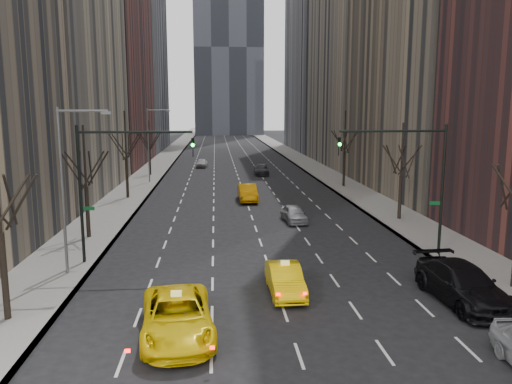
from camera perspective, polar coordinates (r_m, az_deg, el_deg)
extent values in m
plane|color=black|center=(19.53, 4.96, -18.14)|extent=(400.00, 400.00, 0.00)
cube|color=slate|center=(88.00, -10.67, 3.42)|extent=(4.50, 320.00, 0.15)
cube|color=slate|center=(88.83, 5.27, 3.60)|extent=(4.50, 320.00, 0.15)
cube|color=brown|center=(86.08, -17.87, 17.66)|extent=(14.00, 28.00, 44.00)
cube|color=slate|center=(116.46, -14.56, 19.51)|extent=(14.00, 30.00, 60.00)
cube|color=tan|center=(86.17, 12.73, 19.89)|extent=(14.00, 28.00, 50.00)
cube|color=slate|center=(116.43, 8.02, 19.21)|extent=(14.00, 30.00, 58.00)
cylinder|color=black|center=(23.94, -26.81, -8.59)|extent=(0.28, 0.28, 3.78)
cylinder|color=black|center=(23.94, -26.28, -0.86)|extent=(0.42, 1.80, 2.52)
cylinder|color=black|center=(23.19, -25.26, -1.09)|extent=(1.74, 0.72, 2.52)
cylinder|color=black|center=(22.47, -26.37, -1.48)|extent=(1.46, 1.25, 2.52)
cylinder|color=black|center=(36.88, -18.69, -2.17)|extent=(0.28, 0.28, 3.57)
cylinder|color=black|center=(36.33, -19.02, 3.89)|extent=(0.16, 0.16, 4.25)
cylinder|color=black|center=(37.20, -18.40, 2.65)|extent=(0.42, 1.80, 2.52)
cylinder|color=black|center=(36.52, -17.60, 2.57)|extent=(1.74, 0.72, 2.52)
cylinder|color=black|center=(35.73, -18.13, 2.40)|extent=(1.46, 1.25, 2.52)
cylinder|color=black|center=(35.65, -19.50, 2.31)|extent=(0.42, 1.80, 2.52)
cylinder|color=black|center=(36.35, -20.29, 2.40)|extent=(1.74, 0.72, 2.52)
cylinder|color=black|center=(37.12, -19.72, 2.56)|extent=(1.46, 1.25, 2.52)
cylinder|color=black|center=(52.30, -14.52, 1.56)|extent=(0.28, 0.28, 3.99)
cylinder|color=black|center=(51.91, -14.72, 6.34)|extent=(0.16, 0.16, 4.75)
cylinder|color=black|center=(52.78, -14.35, 5.16)|extent=(0.42, 1.80, 2.52)
cylinder|color=black|center=(52.13, -13.73, 5.13)|extent=(1.74, 0.72, 2.52)
cylinder|color=black|center=(51.32, -14.04, 5.06)|extent=(1.46, 1.25, 2.52)
cylinder|color=black|center=(51.17, -14.99, 5.01)|extent=(0.42, 1.80, 2.52)
cylinder|color=black|center=(51.83, -15.60, 5.03)|extent=(1.74, 0.72, 2.52)
cylinder|color=black|center=(52.63, -15.27, 5.11)|extent=(1.46, 1.25, 2.52)
cylinder|color=black|center=(70.01, -12.03, 3.32)|extent=(0.28, 0.28, 3.36)
cylinder|color=black|center=(69.73, -12.13, 6.32)|extent=(0.16, 0.16, 4.00)
cylinder|color=black|center=(70.59, -11.90, 5.74)|extent=(0.42, 1.80, 2.52)
cylinder|color=black|center=(69.96, -11.42, 5.72)|extent=(1.74, 0.72, 2.52)
cylinder|color=black|center=(69.14, -11.62, 5.68)|extent=(1.46, 1.25, 2.52)
cylinder|color=black|center=(68.95, -12.32, 5.64)|extent=(0.42, 1.80, 2.52)
cylinder|color=black|center=(69.59, -12.80, 5.66)|extent=(1.74, 0.72, 2.52)
cylinder|color=black|center=(70.41, -12.58, 5.71)|extent=(1.46, 1.25, 2.52)
cylinder|color=black|center=(27.10, 26.99, 0.18)|extent=(1.74, 0.72, 2.52)
cylinder|color=black|center=(27.89, 26.35, 0.47)|extent=(1.46, 1.25, 2.52)
cylinder|color=black|center=(42.43, 16.13, -0.57)|extent=(0.28, 0.28, 3.57)
cylinder|color=black|center=(41.96, 16.37, 4.69)|extent=(0.16, 0.16, 4.25)
cylinder|color=black|center=(42.88, 16.10, 3.60)|extent=(0.42, 1.80, 2.52)
cylinder|color=black|center=(42.60, 17.19, 3.51)|extent=(1.74, 0.72, 2.52)
cylinder|color=black|center=(41.76, 17.43, 3.39)|extent=(1.46, 1.25, 2.52)
cylinder|color=black|center=(41.19, 16.54, 3.35)|extent=(0.42, 1.80, 2.52)
cylinder|color=black|center=(41.48, 15.41, 3.44)|extent=(1.74, 0.72, 2.52)
cylinder|color=black|center=(42.32, 15.21, 3.56)|extent=(1.46, 1.25, 2.52)
cylinder|color=black|center=(59.39, 10.03, 2.63)|extent=(0.28, 0.28, 3.99)
cylinder|color=black|center=(59.05, 10.15, 6.84)|extent=(0.16, 0.16, 4.75)
cylinder|color=black|center=(59.96, 10.05, 5.78)|extent=(0.42, 1.80, 2.52)
cylinder|color=black|center=(59.60, 10.80, 5.74)|extent=(1.74, 0.72, 2.52)
cylinder|color=black|center=(58.75, 10.88, 5.69)|extent=(1.46, 1.25, 2.52)
cylinder|color=black|center=(58.25, 10.18, 5.68)|extent=(0.42, 1.80, 2.52)
cylinder|color=black|center=(58.62, 9.42, 5.72)|extent=(1.74, 0.72, 2.52)
cylinder|color=black|center=(59.48, 9.36, 5.77)|extent=(1.46, 1.25, 2.52)
cylinder|color=black|center=(30.48, -19.41, -0.32)|extent=(0.18, 0.18, 8.00)
cylinder|color=black|center=(29.44, -13.63, 6.68)|extent=(6.50, 0.14, 0.14)
imported|color=black|center=(29.17, -7.22, 5.07)|extent=(0.18, 0.22, 1.10)
sphere|color=#0CFF33|center=(28.98, -7.24, 5.34)|extent=(0.20, 0.20, 0.20)
cube|color=#0C5926|center=(30.52, -18.61, -1.80)|extent=(0.70, 0.04, 0.22)
cylinder|color=black|center=(32.53, 20.51, 0.20)|extent=(0.18, 0.18, 8.00)
cylinder|color=black|center=(30.94, 15.40, 6.72)|extent=(6.50, 0.14, 0.14)
imported|color=black|center=(30.04, 9.47, 5.14)|extent=(0.18, 0.22, 1.10)
sphere|color=#0CFF33|center=(29.85, 9.56, 5.40)|extent=(0.20, 0.20, 0.20)
cube|color=#0C5926|center=(32.50, 19.79, -1.20)|extent=(0.70, 0.04, 0.22)
cylinder|color=slate|center=(28.61, -21.25, -0.02)|extent=(0.16, 0.16, 9.00)
cylinder|color=slate|center=(27.92, -19.19, 8.75)|extent=(2.60, 0.14, 0.14)
cube|color=slate|center=(27.65, -16.74, 8.66)|extent=(0.50, 0.22, 0.15)
cylinder|color=slate|center=(62.75, -12.19, 5.21)|extent=(0.16, 0.16, 9.00)
cylinder|color=slate|center=(62.44, -11.13, 9.18)|extent=(2.60, 0.14, 0.14)
cube|color=slate|center=(62.32, -10.02, 9.12)|extent=(0.50, 0.22, 0.15)
imported|color=#FFD805|center=(20.82, -8.99, -13.85)|extent=(3.38, 6.29, 1.68)
imported|color=yellow|center=(25.05, 3.33, -9.93)|extent=(1.63, 4.47, 1.46)
imported|color=gray|center=(40.53, 4.35, -2.48)|extent=(1.97, 4.13, 1.36)
imported|color=black|center=(25.79, 22.52, -9.68)|extent=(2.89, 6.35, 1.80)
imported|color=orange|center=(49.64, -0.97, -0.09)|extent=(1.85, 5.02, 1.64)
imported|color=#2E2D33|center=(69.81, 0.63, 2.58)|extent=(2.23, 4.98, 1.42)
imported|color=#B8B8B8|center=(79.23, -6.21, 3.32)|extent=(1.90, 4.11, 1.36)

